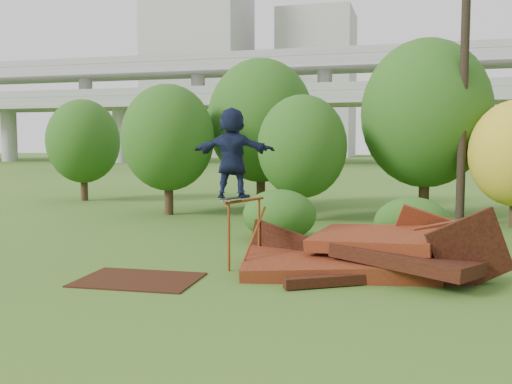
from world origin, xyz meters
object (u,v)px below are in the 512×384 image
(flat_plate, at_px, (139,280))
(utility_pole, at_px, (464,79))
(scrap_pile, at_px, (362,257))
(skater, at_px, (232,153))

(flat_plate, distance_m, utility_pole, 12.69)
(scrap_pile, xyz_separation_m, flat_plate, (-4.19, -1.82, -0.33))
(skater, bearing_deg, scrap_pile, -174.78)
(flat_plate, xyz_separation_m, utility_pole, (6.69, 9.68, 4.76))
(skater, height_order, flat_plate, skater)
(scrap_pile, bearing_deg, utility_pole, 72.31)
(flat_plate, bearing_deg, scrap_pile, 23.51)
(flat_plate, bearing_deg, skater, 42.78)
(scrap_pile, height_order, skater, skater)
(scrap_pile, relative_size, flat_plate, 2.40)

